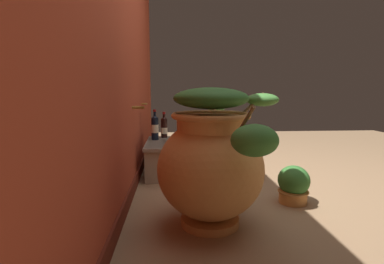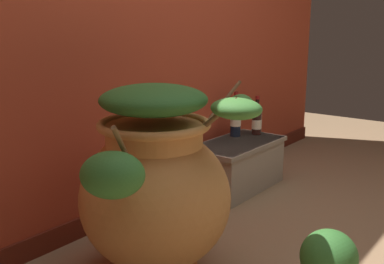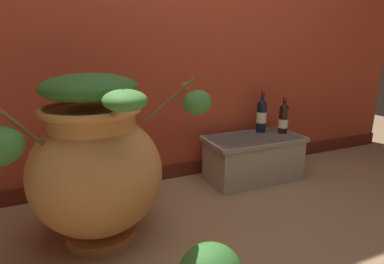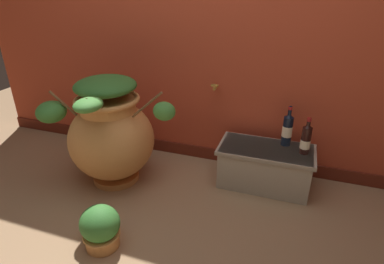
# 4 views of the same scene
# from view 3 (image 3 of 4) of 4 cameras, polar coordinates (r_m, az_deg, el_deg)

# --- Properties ---
(back_wall) EXTENTS (4.40, 0.33, 2.60)m
(back_wall) POSITION_cam_3_polar(r_m,az_deg,el_deg) (2.34, -5.16, 23.03)
(back_wall) COLOR #B74228
(back_wall) RESTS_ON ground_plane
(terracotta_urn) EXTENTS (1.08, 0.78, 0.87)m
(terracotta_urn) POSITION_cam_3_polar(r_m,az_deg,el_deg) (1.64, -17.35, -5.39)
(terracotta_urn) COLOR #D68E4C
(terracotta_urn) RESTS_ON ground_plane
(stone_ledge) EXTENTS (0.73, 0.38, 0.33)m
(stone_ledge) POSITION_cam_3_polar(r_m,az_deg,el_deg) (2.40, 11.17, -4.39)
(stone_ledge) COLOR #B2A893
(stone_ledge) RESTS_ON ground_plane
(wine_bottle_left) EXTENTS (0.07, 0.07, 0.28)m
(wine_bottle_left) POSITION_cam_3_polar(r_m,az_deg,el_deg) (2.50, 16.49, 2.49)
(wine_bottle_left) COLOR black
(wine_bottle_left) RESTS_ON stone_ledge
(wine_bottle_middle) EXTENTS (0.08, 0.08, 0.32)m
(wine_bottle_middle) POSITION_cam_3_polar(r_m,az_deg,el_deg) (2.48, 12.68, 3.12)
(wine_bottle_middle) COLOR black
(wine_bottle_middle) RESTS_ON stone_ledge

